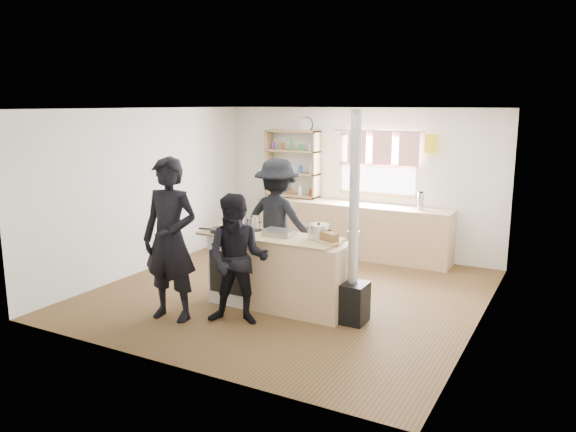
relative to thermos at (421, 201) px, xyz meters
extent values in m
cube|color=brown|center=(-1.18, -2.22, -1.04)|extent=(5.00, 5.00, 0.01)
cube|color=tan|center=(-1.18, 0.00, -0.59)|extent=(3.40, 0.55, 0.90)
cube|color=tan|center=(-2.38, 0.12, -0.10)|extent=(1.00, 0.28, 0.03)
cube|color=tan|center=(-2.38, 0.12, 0.30)|extent=(1.00, 0.28, 0.03)
cube|color=tan|center=(-2.38, 0.12, 0.70)|extent=(1.00, 0.28, 0.03)
cube|color=tan|center=(-2.38, 0.12, 1.05)|extent=(1.00, 0.28, 0.03)
cube|color=tan|center=(-2.86, 0.12, 0.46)|extent=(0.04, 0.28, 1.20)
cube|color=tan|center=(-1.90, 0.12, 0.46)|extent=(0.04, 0.28, 1.20)
cylinder|color=silver|center=(0.00, 0.00, 0.00)|extent=(0.10, 0.10, 0.28)
cube|color=white|center=(-1.63, -2.77, -0.59)|extent=(0.60, 0.60, 0.90)
cube|color=#D9B483|center=(-0.73, -2.77, -0.59)|extent=(1.20, 0.60, 0.90)
cube|color=tan|center=(-1.18, -2.77, -0.12)|extent=(1.84, 0.64, 0.03)
cylinder|color=black|center=(-1.81, -2.91, -0.08)|extent=(0.35, 0.35, 0.05)
cylinder|color=#35571E|center=(-1.81, -2.91, -0.07)|extent=(0.27, 0.27, 0.02)
cube|color=silver|center=(-1.06, -2.73, -0.07)|extent=(0.38, 0.24, 0.08)
cube|color=brown|center=(-1.06, -2.73, -0.05)|extent=(0.32, 0.21, 0.02)
cylinder|color=#B1B1B3|center=(-1.55, -2.59, -0.03)|extent=(0.23, 0.23, 0.16)
cylinder|color=#B1B1B3|center=(-1.55, -2.59, 0.05)|extent=(0.23, 0.23, 0.01)
sphere|color=black|center=(-1.55, -2.59, 0.07)|extent=(0.03, 0.03, 0.03)
cylinder|color=silver|center=(-0.55, -2.64, -0.02)|extent=(0.26, 0.26, 0.17)
cylinder|color=silver|center=(-0.55, -2.64, 0.07)|extent=(0.27, 0.27, 0.01)
sphere|color=black|center=(-0.55, -2.64, 0.08)|extent=(0.03, 0.03, 0.03)
cube|color=tan|center=(-0.35, -2.76, -0.10)|extent=(0.34, 0.29, 0.02)
cube|color=olive|center=(-0.35, -2.76, -0.04)|extent=(0.25, 0.19, 0.10)
cube|color=black|center=(-0.03, -2.80, -0.80)|extent=(0.35, 0.35, 0.48)
cylinder|color=#ADADB2|center=(-0.03, -2.80, 0.45)|extent=(0.12, 0.12, 2.02)
imported|color=black|center=(-1.99, -3.72, -0.06)|extent=(0.76, 0.55, 1.96)
imported|color=black|center=(-1.20, -3.47, -0.26)|extent=(0.91, 0.81, 1.55)
imported|color=black|center=(-1.56, -1.87, -0.13)|extent=(1.18, 0.70, 1.81)
camera|label=1|loc=(2.32, -8.74, 1.53)|focal=35.00mm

